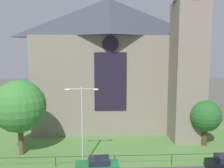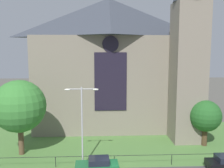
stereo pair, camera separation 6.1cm
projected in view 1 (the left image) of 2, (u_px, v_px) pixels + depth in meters
name	position (u px, v px, depth m)	size (l,w,h in m)	color
ground	(111.00, 140.00, 33.33)	(160.00, 160.00, 0.00)	#56544C
grass_verge	(112.00, 146.00, 31.35)	(120.00, 20.00, 0.01)	#517F3D
church_building	(114.00, 61.00, 39.13)	(23.20, 16.20, 26.00)	gray
iron_railing	(114.00, 157.00, 25.78)	(24.19, 0.07, 1.13)	black
tree_right_near	(205.00, 116.00, 31.17)	(3.93, 3.93, 5.80)	#4C3823
tree_left_near	(19.00, 106.00, 28.13)	(5.95, 5.95, 8.65)	brown
streetlamp_near	(82.00, 117.00, 24.96)	(3.37, 0.26, 8.32)	#B2B2B7
parked_car_green	(97.00, 166.00, 24.33)	(4.26, 2.14, 1.51)	#196033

